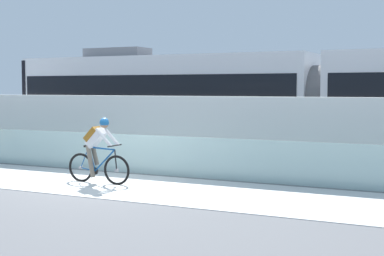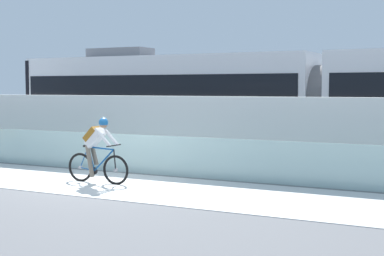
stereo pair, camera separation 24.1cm
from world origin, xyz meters
TOP-DOWN VIEW (x-y plane):
  - ground_plane at (0.00, 0.00)m, footprint 200.00×200.00m
  - bike_path_deck at (0.00, 0.00)m, footprint 32.00×3.20m
  - glass_parapet at (0.00, 1.85)m, footprint 32.00×0.05m
  - concrete_barrier_wall at (0.00, 3.65)m, footprint 32.00×0.36m
  - tram_rail_near at (0.00, 6.13)m, footprint 32.00×0.08m
  - tram_rail_far at (0.00, 7.57)m, footprint 32.00×0.08m
  - tram at (3.63, 6.85)m, footprint 22.56×2.54m
  - cyclist_on_bike at (-0.19, -0.00)m, footprint 1.77×0.58m

SIDE VIEW (x-z plane):
  - ground_plane at x=0.00m, z-range 0.00..0.00m
  - tram_rail_near at x=0.00m, z-range 0.00..0.01m
  - tram_rail_far at x=0.00m, z-range 0.00..0.01m
  - bike_path_deck at x=0.00m, z-range 0.00..0.01m
  - glass_parapet at x=0.00m, z-range 0.00..1.05m
  - cyclist_on_bike at x=-0.19m, z-range -0.01..1.60m
  - concrete_barrier_wall at x=0.00m, z-range 0.00..2.09m
  - tram at x=3.63m, z-range -0.01..3.80m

